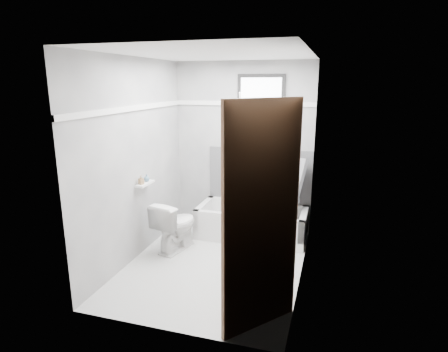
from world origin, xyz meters
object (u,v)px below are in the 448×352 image
at_px(office_chair, 274,194).
at_px(door, 287,237).
at_px(soap_bottle_b, 147,178).
at_px(bathtub, 252,222).
at_px(soap_bottle_a, 141,180).
at_px(toilet, 176,225).

xyz_separation_m(office_chair, door, (0.46, -2.26, 0.37)).
bearing_deg(door, soap_bottle_b, 143.50).
distance_m(bathtub, office_chair, 0.51).
bearing_deg(bathtub, office_chair, 9.64).
distance_m(door, soap_bottle_a, 2.31).
relative_size(door, soap_bottle_b, 22.44).
distance_m(toilet, soap_bottle_a, 0.76).
height_order(toilet, soap_bottle_b, soap_bottle_b).
bearing_deg(toilet, soap_bottle_b, 31.36).
xyz_separation_m(bathtub, soap_bottle_b, (-1.17, -0.79, 0.75)).
height_order(soap_bottle_a, soap_bottle_b, soap_bottle_a).
bearing_deg(bathtub, soap_bottle_a, -141.54).
xyz_separation_m(toilet, soap_bottle_b, (-0.32, -0.11, 0.64)).
bearing_deg(door, toilet, 136.34).
height_order(office_chair, door, door).
relative_size(bathtub, soap_bottle_b, 16.83).
height_order(office_chair, soap_bottle_a, office_chair).
height_order(door, soap_bottle_b, door).
height_order(bathtub, office_chair, office_chair).
height_order(office_chair, soap_bottle_b, office_chair).
distance_m(office_chair, door, 2.34).
bearing_deg(toilet, soap_bottle_a, 50.59).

